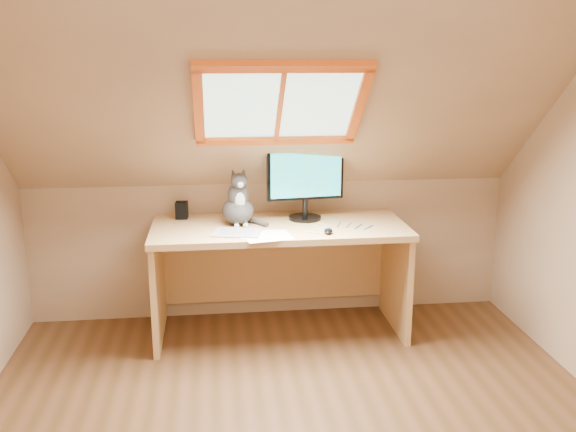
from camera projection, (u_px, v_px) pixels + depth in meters
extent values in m
cube|color=tan|center=(270.00, 249.00, 4.77)|extent=(3.50, 0.02, 1.00)
cube|color=tan|center=(281.00, 92.00, 3.73)|extent=(3.50, 1.56, 1.41)
cube|color=#B2E0CC|center=(280.00, 103.00, 3.82)|extent=(0.90, 0.53, 0.48)
cube|color=orange|center=(280.00, 103.00, 3.82)|extent=(1.02, 0.64, 0.59)
cube|color=tan|center=(279.00, 228.00, 4.35)|extent=(1.72, 0.75, 0.04)
cube|color=tan|center=(158.00, 287.00, 4.36)|extent=(0.04, 0.68, 0.74)
cube|color=tan|center=(396.00, 277.00, 4.55)|extent=(0.04, 0.68, 0.74)
cube|color=tan|center=(275.00, 266.00, 4.79)|extent=(1.62, 0.03, 0.52)
cylinder|color=black|center=(305.00, 218.00, 4.49)|extent=(0.23, 0.23, 0.02)
cylinder|color=black|center=(305.00, 208.00, 4.47)|extent=(0.04, 0.04, 0.12)
cube|color=black|center=(305.00, 174.00, 4.41)|extent=(0.54, 0.10, 0.35)
cube|color=#098CE0|center=(306.00, 175.00, 4.39)|extent=(0.49, 0.06, 0.31)
ellipsoid|color=#443E3C|center=(238.00, 211.00, 4.35)|extent=(0.25, 0.29, 0.18)
ellipsoid|color=#443E3C|center=(238.00, 196.00, 4.31)|extent=(0.16, 0.16, 0.20)
ellipsoid|color=silver|center=(240.00, 201.00, 4.26)|extent=(0.07, 0.05, 0.12)
ellipsoid|color=#443E3C|center=(239.00, 181.00, 4.24)|extent=(0.13, 0.11, 0.10)
sphere|color=silver|center=(241.00, 185.00, 4.20)|extent=(0.04, 0.04, 0.04)
cone|color=#443E3C|center=(233.00, 173.00, 4.24)|extent=(0.06, 0.06, 0.07)
cone|color=#443E3C|center=(243.00, 172.00, 4.26)|extent=(0.06, 0.06, 0.07)
cube|color=black|center=(182.00, 210.00, 4.50)|extent=(0.09, 0.09, 0.12)
cube|color=#B2B2B7|center=(237.00, 233.00, 4.13)|extent=(0.34, 0.28, 0.01)
ellipsoid|color=black|center=(328.00, 231.00, 4.14)|extent=(0.08, 0.11, 0.03)
cube|color=white|center=(267.00, 236.00, 4.09)|extent=(0.33, 0.27, 0.00)
cube|color=white|center=(267.00, 236.00, 4.09)|extent=(0.32, 0.24, 0.00)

